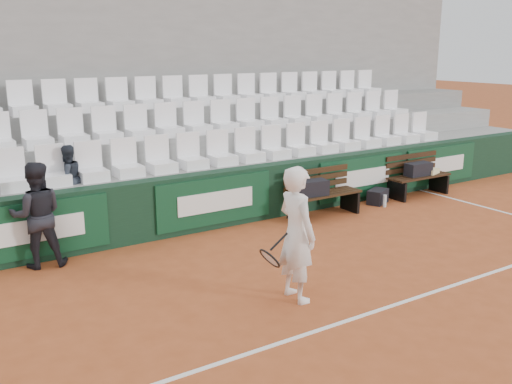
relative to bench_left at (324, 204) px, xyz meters
The scene contains 21 objects.
ground 3.97m from the bench_left, 118.95° to the right, with size 80.00×80.00×0.00m, color #AC4E26.
court_baseline 3.97m from the bench_left, 118.95° to the right, with size 18.00×0.06×0.01m, color white.
back_barrier 1.94m from the bench_left, 164.17° to the left, with size 18.00×0.34×1.00m.
grandstand_tier_front 2.26m from the bench_left, 148.88° to the left, with size 18.00×0.95×1.00m, color gray.
grandstand_tier_mid 2.89m from the bench_left, 132.30° to the left, with size 18.00×0.95×1.45m, color #959593.
grandstand_tier_back 3.68m from the bench_left, 122.09° to the left, with size 18.00×0.95×1.90m, color gray.
grandstand_rear_wall 4.60m from the bench_left, 117.51° to the left, with size 18.00×0.30×4.40m, color gray.
seat_row_front 2.42m from the bench_left, 152.86° to the left, with size 11.90×0.44×0.63m, color white.
seat_row_mid 3.13m from the bench_left, 134.77° to the left, with size 11.90×0.44×0.63m, color white.
seat_row_back 3.99m from the bench_left, 123.63° to the left, with size 11.90×0.44×0.63m, color white.
bench_left is the anchor object (origin of this frame).
bench_right 2.66m from the bench_left, ahead, with size 1.50×0.56×0.45m, color black.
sports_bag_left 0.51m from the bench_left, behind, with size 0.66×0.28×0.28m, color black.
sports_bag_right 2.65m from the bench_left, ahead, with size 0.59×0.27×0.27m, color black.
towel 3.03m from the bench_left, ahead, with size 0.36×0.26×0.10m, color beige.
sports_bag_ground 1.50m from the bench_left, ahead, with size 0.48×0.29×0.29m, color black.
water_bottle_near 0.68m from the bench_left, 167.56° to the right, with size 0.07×0.07×0.24m, color silver.
water_bottle_far 1.44m from the bench_left, ahead, with size 0.07×0.07×0.25m, color silver.
tennis_player 3.77m from the bench_left, 134.74° to the right, with size 0.70×0.63×1.72m.
ball_kid 5.11m from the bench_left, behind, with size 0.75×0.58×1.54m, color black.
spectator_c 4.71m from the bench_left, 166.79° to the left, with size 0.51×0.40×1.06m, color #202631.
Camera 1 is at (-4.73, -4.53, 3.10)m, focal length 40.00 mm.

